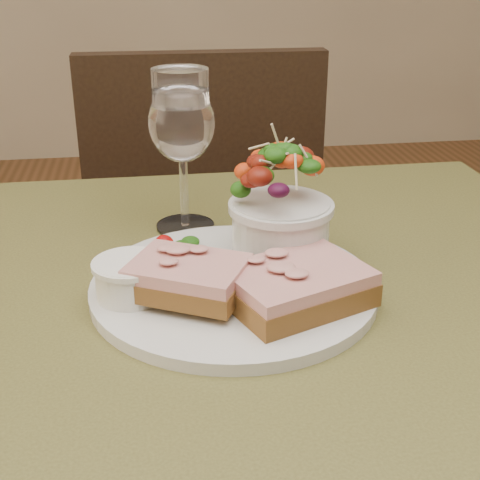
{
  "coord_description": "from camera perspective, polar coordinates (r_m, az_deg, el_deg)",
  "views": [
    {
      "loc": [
        -0.09,
        -0.54,
        1.07
      ],
      "look_at": [
        -0.01,
        0.02,
        0.81
      ],
      "focal_mm": 50.0,
      "sensor_mm": 36.0,
      "label": 1
    }
  ],
  "objects": [
    {
      "name": "sandwich_back",
      "position": [
        0.62,
        -4.45,
        -3.17
      ],
      "size": [
        0.13,
        0.12,
        0.03
      ],
      "rotation": [
        0.0,
        0.0,
        -0.48
      ],
      "color": "#512E15",
      "rests_on": "dinner_plate"
    },
    {
      "name": "ramekin",
      "position": [
        0.63,
        -9.38,
        -3.12
      ],
      "size": [
        0.06,
        0.06,
        0.04
      ],
      "color": "white",
      "rests_on": "dinner_plate"
    },
    {
      "name": "garnish",
      "position": [
        0.72,
        -5.74,
        -0.4
      ],
      "size": [
        0.05,
        0.04,
        0.02
      ],
      "color": "#0D3309",
      "rests_on": "dinner_plate"
    },
    {
      "name": "wine_glass",
      "position": [
        0.77,
        -4.99,
        9.54
      ],
      "size": [
        0.08,
        0.08,
        0.18
      ],
      "color": "white",
      "rests_on": "cafe_table"
    },
    {
      "name": "cafe_table",
      "position": [
        0.69,
        0.85,
        -13.02
      ],
      "size": [
        0.8,
        0.8,
        0.75
      ],
      "color": "#46421E",
      "rests_on": "ground"
    },
    {
      "name": "dinner_plate",
      "position": [
        0.66,
        -0.54,
        -4.02
      ],
      "size": [
        0.28,
        0.28,
        0.01
      ],
      "primitive_type": "cylinder",
      "color": "silver",
      "rests_on": "cafe_table"
    },
    {
      "name": "sandwich_front",
      "position": [
        0.61,
        4.85,
        -3.91
      ],
      "size": [
        0.15,
        0.13,
        0.03
      ],
      "rotation": [
        0.0,
        0.0,
        0.38
      ],
      "color": "#512E15",
      "rests_on": "dinner_plate"
    },
    {
      "name": "chair_far",
      "position": [
        1.51,
        -3.29,
        -6.62
      ],
      "size": [
        0.43,
        0.43,
        0.9
      ],
      "rotation": [
        0.0,
        0.0,
        3.12
      ],
      "color": "black",
      "rests_on": "ground"
    },
    {
      "name": "salad_bowl",
      "position": [
        0.68,
        3.53,
        3.1
      ],
      "size": [
        0.1,
        0.1,
        0.13
      ],
      "color": "silver",
      "rests_on": "dinner_plate"
    }
  ]
}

